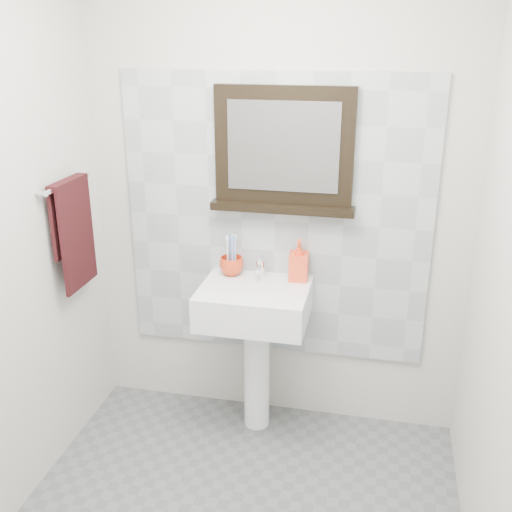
{
  "coord_description": "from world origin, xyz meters",
  "views": [
    {
      "loc": [
        0.54,
        -1.85,
        2.07
      ],
      "look_at": [
        0.01,
        0.55,
        1.15
      ],
      "focal_mm": 42.0,
      "sensor_mm": 36.0,
      "label": 1
    }
  ],
  "objects_px": {
    "toothbrush_cup": "(232,266)",
    "hand_towel": "(73,225)",
    "pedestal_sink": "(255,319)",
    "soap_dispenser": "(299,260)",
    "framed_mirror": "(284,153)"
  },
  "relations": [
    {
      "from": "soap_dispenser",
      "to": "hand_towel",
      "type": "distance_m",
      "value": 1.14
    },
    {
      "from": "toothbrush_cup",
      "to": "hand_towel",
      "type": "bearing_deg",
      "value": -157.49
    },
    {
      "from": "pedestal_sink",
      "to": "hand_towel",
      "type": "xyz_separation_m",
      "value": [
        -0.88,
        -0.17,
        0.5
      ]
    },
    {
      "from": "pedestal_sink",
      "to": "hand_towel",
      "type": "height_order",
      "value": "hand_towel"
    },
    {
      "from": "soap_dispenser",
      "to": "framed_mirror",
      "type": "height_order",
      "value": "framed_mirror"
    },
    {
      "from": "pedestal_sink",
      "to": "framed_mirror",
      "type": "height_order",
      "value": "framed_mirror"
    },
    {
      "from": "hand_towel",
      "to": "soap_dispenser",
      "type": "bearing_deg",
      "value": 15.86
    },
    {
      "from": "soap_dispenser",
      "to": "hand_towel",
      "type": "xyz_separation_m",
      "value": [
        -1.08,
        -0.31,
        0.21
      ]
    },
    {
      "from": "toothbrush_cup",
      "to": "hand_towel",
      "type": "relative_size",
      "value": 0.23
    },
    {
      "from": "pedestal_sink",
      "to": "soap_dispenser",
      "type": "xyz_separation_m",
      "value": [
        0.2,
        0.14,
        0.29
      ]
    },
    {
      "from": "toothbrush_cup",
      "to": "hand_towel",
      "type": "height_order",
      "value": "hand_towel"
    },
    {
      "from": "toothbrush_cup",
      "to": "framed_mirror",
      "type": "xyz_separation_m",
      "value": [
        0.26,
        0.06,
        0.6
      ]
    },
    {
      "from": "toothbrush_cup",
      "to": "hand_towel",
      "type": "distance_m",
      "value": 0.83
    },
    {
      "from": "pedestal_sink",
      "to": "hand_towel",
      "type": "bearing_deg",
      "value": -168.99
    },
    {
      "from": "hand_towel",
      "to": "pedestal_sink",
      "type": "bearing_deg",
      "value": 11.01
    }
  ]
}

